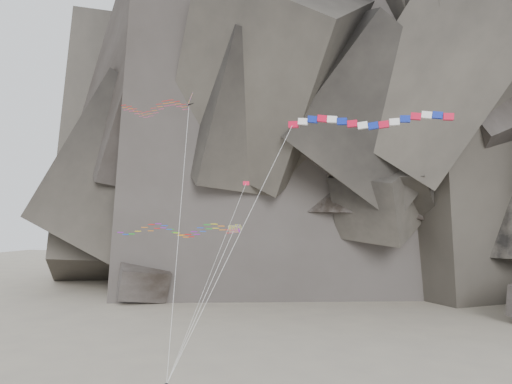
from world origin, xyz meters
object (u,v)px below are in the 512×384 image
(delta_kite, at_px, (151,108))
(pennant_kite, at_px, (232,218))
(banner_kite, at_px, (368,121))
(parafoil_kite, at_px, (171,229))

(delta_kite, distance_m, pennant_kite, 15.82)
(delta_kite, distance_m, banner_kite, 21.93)
(delta_kite, xyz_separation_m, banner_kite, (21.44, -3.53, -2.94))
(banner_kite, distance_m, parafoil_kite, 19.53)
(banner_kite, relative_size, parafoil_kite, 1.60)
(parafoil_kite, relative_size, pennant_kite, 0.85)
(delta_kite, relative_size, banner_kite, 1.17)
(pennant_kite, bearing_deg, delta_kite, 129.37)
(delta_kite, xyz_separation_m, parafoil_kite, (4.02, -3.50, -11.77))
(banner_kite, bearing_deg, parafoil_kite, 175.18)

